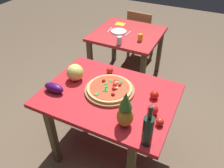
{
  "coord_description": "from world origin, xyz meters",
  "views": [
    {
      "loc": [
        0.71,
        -1.39,
        2.06
      ],
      "look_at": [
        -0.01,
        0.09,
        0.8
      ],
      "focal_mm": 35.82,
      "sensor_mm": 36.0,
      "label": 1
    }
  ],
  "objects": [
    {
      "name": "tomato_beside_pepper",
      "position": [
        0.52,
        -0.16,
        0.79
      ],
      "size": [
        0.06,
        0.06,
        0.06
      ],
      "primitive_type": "sphere",
      "color": "red",
      "rests_on": "display_table"
    },
    {
      "name": "melon",
      "position": [
        -0.39,
        0.06,
        0.84
      ],
      "size": [
        0.17,
        0.17,
        0.17
      ],
      "primitive_type": "sphere",
      "color": "#E8E068",
      "rests_on": "display_table"
    },
    {
      "name": "tomato_at_corner",
      "position": [
        0.39,
        0.12,
        0.79
      ],
      "size": [
        0.08,
        0.08,
        0.08
      ],
      "primitive_type": "sphere",
      "color": "red",
      "rests_on": "display_table"
    },
    {
      "name": "pineapple_left",
      "position": [
        0.28,
        -0.28,
        0.9
      ],
      "size": [
        0.13,
        0.13,
        0.32
      ],
      "color": "#C0862C",
      "rests_on": "display_table"
    },
    {
      "name": "display_table",
      "position": [
        0.0,
        0.0,
        0.66
      ],
      "size": [
        1.2,
        0.9,
        0.75
      ],
      "color": "brown",
      "rests_on": "ground_plane"
    },
    {
      "name": "tomato_near_board",
      "position": [
        -0.14,
        0.3,
        0.79
      ],
      "size": [
        0.07,
        0.07,
        0.07
      ],
      "primitive_type": "sphere",
      "color": "red",
      "rests_on": "display_table"
    },
    {
      "name": "dinner_plate",
      "position": [
        -0.48,
        1.26,
        0.76
      ],
      "size": [
        0.22,
        0.22,
        0.02
      ],
      "primitive_type": "cylinder",
      "color": "white",
      "rests_on": "background_table"
    },
    {
      "name": "ground_plane",
      "position": [
        0.0,
        0.0,
        0.0
      ],
      "size": [
        10.0,
        10.0,
        0.0
      ],
      "primitive_type": "plane",
      "color": "brown"
    },
    {
      "name": "wine_bottle",
      "position": [
        0.49,
        -0.37,
        0.89
      ],
      "size": [
        0.08,
        0.08,
        0.35
      ],
      "color": "black",
      "rests_on": "display_table"
    },
    {
      "name": "eggplant",
      "position": [
        -0.46,
        -0.19,
        0.8
      ],
      "size": [
        0.2,
        0.09,
        0.09
      ],
      "primitive_type": "ellipsoid",
      "rotation": [
        0.0,
        0.0,
        3.13
      ],
      "color": "#430F58",
      "rests_on": "display_table"
    },
    {
      "name": "dining_chair",
      "position": [
        -0.4,
        1.96,
        0.48
      ],
      "size": [
        0.42,
        0.42,
        0.85
      ],
      "rotation": [
        0.0,
        0.0,
        3.1
      ],
      "color": "olive",
      "rests_on": "ground_plane"
    },
    {
      "name": "pizza",
      "position": [
        -0.01,
        0.04,
        0.79
      ],
      "size": [
        0.42,
        0.42,
        0.06
      ],
      "color": "#E5A666",
      "rests_on": "pizza_board"
    },
    {
      "name": "pizza_board",
      "position": [
        -0.01,
        0.04,
        0.77
      ],
      "size": [
        0.46,
        0.46,
        0.02
      ],
      "primitive_type": "cylinder",
      "color": "olive",
      "rests_on": "display_table"
    },
    {
      "name": "background_table",
      "position": [
        -0.36,
        1.3,
        0.64
      ],
      "size": [
        0.91,
        0.88,
        0.75
      ],
      "color": "brown",
      "rests_on": "ground_plane"
    },
    {
      "name": "drinking_glass_juice",
      "position": [
        -0.12,
        1.14,
        0.8
      ],
      "size": [
        0.06,
        0.06,
        0.09
      ],
      "primitive_type": "cylinder",
      "color": "orange",
      "rests_on": "background_table"
    },
    {
      "name": "napkin_folded",
      "position": [
        -0.57,
        1.52,
        0.76
      ],
      "size": [
        0.15,
        0.13,
        0.01
      ],
      "primitive_type": "cube",
      "rotation": [
        0.0,
        0.0,
        0.05
      ],
      "color": "yellow",
      "rests_on": "background_table"
    },
    {
      "name": "knife_utensil",
      "position": [
        -0.34,
        1.26,
        0.76
      ],
      "size": [
        0.03,
        0.18,
        0.01
      ],
      "primitive_type": "cube",
      "rotation": [
        0.0,
        0.0,
        -0.05
      ],
      "color": "silver",
      "rests_on": "background_table"
    },
    {
      "name": "drinking_glass_water",
      "position": [
        -0.32,
        0.93,
        0.8
      ],
      "size": [
        0.06,
        0.06,
        0.1
      ],
      "primitive_type": "cylinder",
      "color": "silver",
      "rests_on": "background_table"
    },
    {
      "name": "bell_pepper",
      "position": [
        0.44,
        -0.07,
        0.8
      ],
      "size": [
        0.09,
        0.09,
        0.1
      ],
      "primitive_type": "ellipsoid",
      "color": "red",
      "rests_on": "display_table"
    },
    {
      "name": "fork_utensil",
      "position": [
        -0.62,
        1.26,
        0.76
      ],
      "size": [
        0.03,
        0.18,
        0.01
      ],
      "primitive_type": "cube",
      "rotation": [
        0.0,
        0.0,
        0.09
      ],
      "color": "silver",
      "rests_on": "background_table"
    }
  ]
}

